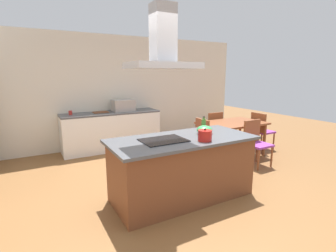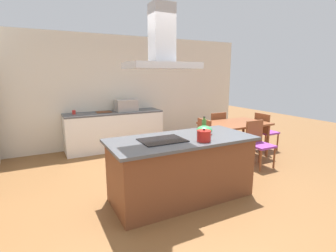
{
  "view_description": "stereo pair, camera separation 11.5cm",
  "coord_description": "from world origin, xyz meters",
  "px_view_note": "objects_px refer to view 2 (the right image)",
  "views": [
    {
      "loc": [
        -1.86,
        -2.91,
        1.79
      ],
      "look_at": [
        -0.01,
        0.4,
        1.0
      ],
      "focal_mm": 26.98,
      "sensor_mm": 36.0,
      "label": 1
    },
    {
      "loc": [
        -1.75,
        -2.96,
        1.79
      ],
      "look_at": [
        -0.01,
        0.4,
        1.0
      ],
      "focal_mm": 26.98,
      "sensor_mm": 36.0,
      "label": 2
    }
  ],
  "objects_px": {
    "countertop_microwave": "(126,105)",
    "chair_at_right_end": "(264,129)",
    "dining_table": "(235,126)",
    "chair_at_left_end": "(200,138)",
    "tea_kettle": "(204,136)",
    "mixing_bowl": "(204,130)",
    "olive_oil_bottle": "(204,125)",
    "cutting_board": "(104,112)",
    "chair_facing_back_wall": "(215,128)",
    "cooktop": "(162,140)",
    "chair_facing_island": "(258,141)",
    "range_hood": "(162,48)",
    "coffee_mug_red": "(74,112)"
  },
  "relations": [
    {
      "from": "chair_facing_back_wall",
      "to": "chair_facing_island",
      "type": "relative_size",
      "value": 1.0
    },
    {
      "from": "countertop_microwave",
      "to": "range_hood",
      "type": "bearing_deg",
      "value": -98.66
    },
    {
      "from": "tea_kettle",
      "to": "cutting_board",
      "type": "height_order",
      "value": "tea_kettle"
    },
    {
      "from": "coffee_mug_red",
      "to": "range_hood",
      "type": "xyz_separation_m",
      "value": [
        0.76,
        -2.94,
        1.16
      ]
    },
    {
      "from": "countertop_microwave",
      "to": "chair_facing_back_wall",
      "type": "relative_size",
      "value": 0.56
    },
    {
      "from": "cooktop",
      "to": "tea_kettle",
      "type": "bearing_deg",
      "value": -30.33
    },
    {
      "from": "mixing_bowl",
      "to": "tea_kettle",
      "type": "bearing_deg",
      "value": -126.31
    },
    {
      "from": "countertop_microwave",
      "to": "chair_at_right_end",
      "type": "distance_m",
      "value": 3.33
    },
    {
      "from": "olive_oil_bottle",
      "to": "chair_facing_island",
      "type": "distance_m",
      "value": 1.53
    },
    {
      "from": "mixing_bowl",
      "to": "cutting_board",
      "type": "relative_size",
      "value": 0.69
    },
    {
      "from": "tea_kettle",
      "to": "mixing_bowl",
      "type": "relative_size",
      "value": 1.02
    },
    {
      "from": "cooktop",
      "to": "olive_oil_bottle",
      "type": "bearing_deg",
      "value": 16.13
    },
    {
      "from": "dining_table",
      "to": "chair_at_right_end",
      "type": "xyz_separation_m",
      "value": [
        0.92,
        -0.0,
        -0.16
      ]
    },
    {
      "from": "coffee_mug_red",
      "to": "countertop_microwave",
      "type": "bearing_deg",
      "value": -2.84
    },
    {
      "from": "tea_kettle",
      "to": "range_hood",
      "type": "bearing_deg",
      "value": 149.67
    },
    {
      "from": "countertop_microwave",
      "to": "cutting_board",
      "type": "bearing_deg",
      "value": 174.62
    },
    {
      "from": "mixing_bowl",
      "to": "chair_at_right_end",
      "type": "xyz_separation_m",
      "value": [
        2.49,
        1.08,
        -0.46
      ]
    },
    {
      "from": "olive_oil_bottle",
      "to": "mixing_bowl",
      "type": "relative_size",
      "value": 0.97
    },
    {
      "from": "chair_at_left_end",
      "to": "olive_oil_bottle",
      "type": "bearing_deg",
      "value": -121.05
    },
    {
      "from": "coffee_mug_red",
      "to": "chair_facing_island",
      "type": "xyz_separation_m",
      "value": [
        3.05,
        -2.49,
        -0.44
      ]
    },
    {
      "from": "mixing_bowl",
      "to": "countertop_microwave",
      "type": "relative_size",
      "value": 0.47
    },
    {
      "from": "dining_table",
      "to": "chair_at_left_end",
      "type": "height_order",
      "value": "chair_at_left_end"
    },
    {
      "from": "cooktop",
      "to": "chair_facing_island",
      "type": "distance_m",
      "value": 2.37
    },
    {
      "from": "countertop_microwave",
      "to": "chair_facing_back_wall",
      "type": "distance_m",
      "value": 2.22
    },
    {
      "from": "dining_table",
      "to": "tea_kettle",
      "type": "bearing_deg",
      "value": -142.4
    },
    {
      "from": "coffee_mug_red",
      "to": "dining_table",
      "type": "relative_size",
      "value": 0.06
    },
    {
      "from": "chair_facing_island",
      "to": "chair_at_left_end",
      "type": "relative_size",
      "value": 1.0
    },
    {
      "from": "tea_kettle",
      "to": "mixing_bowl",
      "type": "xyz_separation_m",
      "value": [
        0.24,
        0.32,
        -0.01
      ]
    },
    {
      "from": "cutting_board",
      "to": "chair_at_left_end",
      "type": "relative_size",
      "value": 0.38
    },
    {
      "from": "dining_table",
      "to": "chair_facing_island",
      "type": "height_order",
      "value": "chair_facing_island"
    },
    {
      "from": "coffee_mug_red",
      "to": "chair_facing_back_wall",
      "type": "xyz_separation_m",
      "value": [
        3.05,
        -1.16,
        -0.44
      ]
    },
    {
      "from": "cooktop",
      "to": "range_hood",
      "type": "relative_size",
      "value": 0.67
    },
    {
      "from": "cooktop",
      "to": "chair_at_left_end",
      "type": "bearing_deg",
      "value": 38.94
    },
    {
      "from": "cooktop",
      "to": "olive_oil_bottle",
      "type": "distance_m",
      "value": 0.9
    },
    {
      "from": "chair_facing_back_wall",
      "to": "olive_oil_bottle",
      "type": "bearing_deg",
      "value": -133.16
    },
    {
      "from": "olive_oil_bottle",
      "to": "cutting_board",
      "type": "xyz_separation_m",
      "value": [
        -0.95,
        2.68,
        -0.09
      ]
    },
    {
      "from": "cooktop",
      "to": "countertop_microwave",
      "type": "bearing_deg",
      "value": 81.34
    },
    {
      "from": "cooktop",
      "to": "mixing_bowl",
      "type": "xyz_separation_m",
      "value": [
        0.72,
        0.04,
        0.06
      ]
    },
    {
      "from": "tea_kettle",
      "to": "olive_oil_bottle",
      "type": "bearing_deg",
      "value": 54.59
    },
    {
      "from": "chair_at_left_end",
      "to": "range_hood",
      "type": "relative_size",
      "value": 0.99
    },
    {
      "from": "olive_oil_bottle",
      "to": "countertop_microwave",
      "type": "distance_m",
      "value": 2.67
    },
    {
      "from": "countertop_microwave",
      "to": "coffee_mug_red",
      "type": "distance_m",
      "value": 1.2
    },
    {
      "from": "range_hood",
      "to": "chair_at_left_end",
      "type": "bearing_deg",
      "value": 38.94
    },
    {
      "from": "cooktop",
      "to": "coffee_mug_red",
      "type": "height_order",
      "value": "coffee_mug_red"
    },
    {
      "from": "mixing_bowl",
      "to": "cutting_board",
      "type": "bearing_deg",
      "value": 105.64
    },
    {
      "from": "coffee_mug_red",
      "to": "cutting_board",
      "type": "xyz_separation_m",
      "value": [
        0.66,
        -0.01,
        -0.04
      ]
    },
    {
      "from": "chair_at_left_end",
      "to": "countertop_microwave",
      "type": "bearing_deg",
      "value": 118.09
    },
    {
      "from": "mixing_bowl",
      "to": "countertop_microwave",
      "type": "distance_m",
      "value": 2.86
    },
    {
      "from": "mixing_bowl",
      "to": "cooktop",
      "type": "bearing_deg",
      "value": -176.9
    },
    {
      "from": "chair_facing_back_wall",
      "to": "dining_table",
      "type": "bearing_deg",
      "value": -90.0
    }
  ]
}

